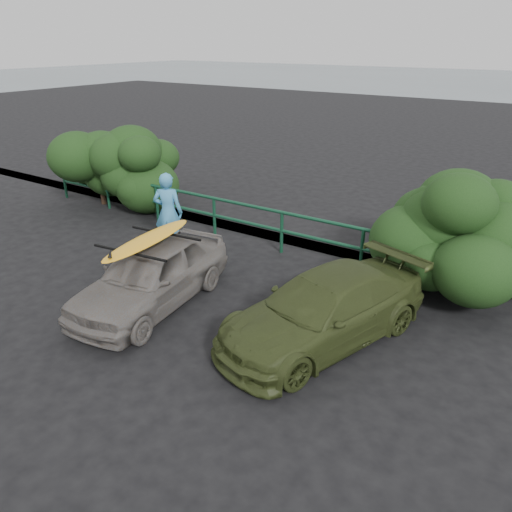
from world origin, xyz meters
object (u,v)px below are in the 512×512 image
(sedan, at_px, (151,275))
(guardrail, at_px, (247,224))
(surfboard, at_px, (148,239))
(man, at_px, (168,212))
(olive_vehicle, at_px, (324,309))

(sedan, bearing_deg, guardrail, 87.42)
(guardrail, height_order, surfboard, surfboard)
(guardrail, distance_m, sedan, 3.53)
(sedan, height_order, surfboard, surfboard)
(guardrail, relative_size, man, 7.39)
(olive_vehicle, bearing_deg, sedan, -149.82)
(guardrail, xyz_separation_m, olive_vehicle, (3.51, -2.82, 0.06))
(guardrail, distance_m, olive_vehicle, 4.50)
(guardrail, height_order, olive_vehicle, olive_vehicle)
(olive_vehicle, distance_m, surfboard, 3.40)
(man, bearing_deg, olive_vehicle, 138.30)
(olive_vehicle, xyz_separation_m, man, (-4.81, 1.49, 0.37))
(olive_vehicle, relative_size, surfboard, 1.68)
(surfboard, bearing_deg, guardrail, 87.42)
(guardrail, height_order, sedan, sedan)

